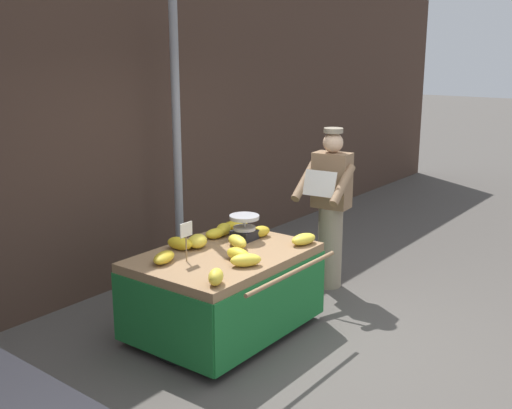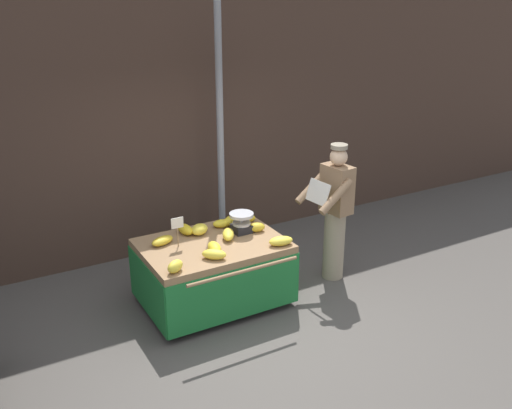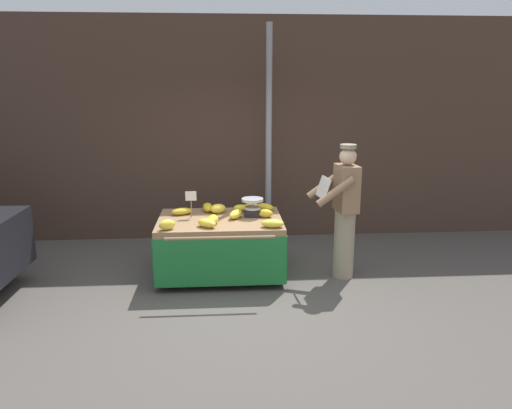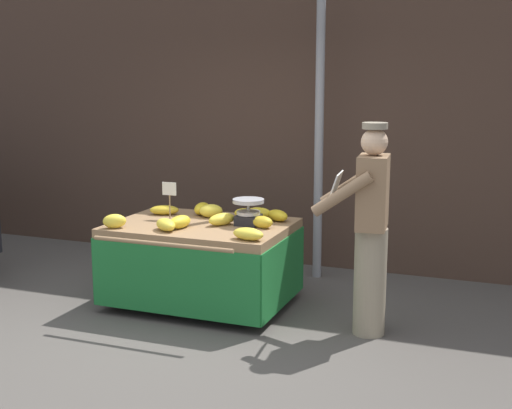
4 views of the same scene
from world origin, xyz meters
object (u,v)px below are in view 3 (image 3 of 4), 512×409
at_px(street_pole, 269,139).
at_px(banana_bunch_6, 265,213).
at_px(price_sign, 191,198).
at_px(banana_bunch_2, 167,225).
at_px(banana_bunch_1, 241,208).
at_px(banana_bunch_10, 236,214).
at_px(banana_cart, 220,234).
at_px(banana_bunch_3, 272,223).
at_px(banana_bunch_8, 251,207).
at_px(banana_bunch_7, 182,211).
at_px(banana_bunch_11, 208,207).
at_px(weighing_scale, 252,207).
at_px(banana_bunch_4, 213,220).
at_px(banana_bunch_5, 218,209).
at_px(vendor_person, 344,211).
at_px(banana_bunch_0, 207,223).
at_px(banana_bunch_9, 265,207).

height_order(street_pole, banana_bunch_6, street_pole).
distance_m(price_sign, banana_bunch_2, 0.62).
bearing_deg(banana_bunch_2, banana_bunch_1, 40.91).
distance_m(banana_bunch_1, banana_bunch_10, 0.34).
bearing_deg(banana_cart, banana_bunch_3, -34.47).
distance_m(street_pole, banana_bunch_3, 1.87).
distance_m(banana_cart, banana_bunch_8, 0.60).
height_order(banana_bunch_1, banana_bunch_7, banana_bunch_1).
relative_size(banana_bunch_8, banana_bunch_11, 0.95).
relative_size(price_sign, banana_bunch_2, 1.70).
xyz_separation_m(weighing_scale, banana_bunch_11, (-0.59, 0.27, -0.06)).
bearing_deg(banana_bunch_7, banana_bunch_10, -17.82).
bearing_deg(banana_cart, weighing_scale, 12.67).
xyz_separation_m(banana_bunch_1, banana_bunch_4, (-0.37, -0.57, 0.01)).
bearing_deg(banana_bunch_7, price_sign, -45.76).
relative_size(banana_bunch_1, banana_bunch_5, 0.95).
bearing_deg(banana_bunch_2, banana_bunch_10, 28.73).
distance_m(banana_bunch_10, vendor_person, 1.37).
bearing_deg(banana_cart, banana_bunch_7, 155.24).
distance_m(street_pole, banana_bunch_5, 1.47).
height_order(banana_bunch_5, vendor_person, vendor_person).
height_order(street_pole, weighing_scale, street_pole).
height_order(banana_bunch_7, banana_bunch_8, banana_bunch_8).
bearing_deg(banana_bunch_11, banana_bunch_4, -82.73).
relative_size(banana_cart, banana_bunch_1, 7.66).
xyz_separation_m(weighing_scale, banana_bunch_3, (0.21, -0.52, -0.07)).
distance_m(banana_bunch_0, banana_bunch_9, 1.05).
xyz_separation_m(street_pole, banana_bunch_1, (-0.45, -0.90, -0.82)).
height_order(banana_bunch_6, banana_bunch_11, banana_bunch_11).
distance_m(banana_bunch_11, vendor_person, 1.80).
relative_size(price_sign, vendor_person, 0.20).
relative_size(banana_bunch_9, banana_bunch_10, 0.89).
height_order(banana_bunch_3, banana_bunch_11, banana_bunch_11).
height_order(banana_bunch_4, banana_bunch_8, banana_bunch_8).
height_order(banana_bunch_3, banana_bunch_4, banana_bunch_4).
bearing_deg(banana_bunch_3, banana_cart, 145.53).
xyz_separation_m(weighing_scale, price_sign, (-0.79, -0.00, 0.13)).
xyz_separation_m(banana_cart, banana_bunch_11, (-0.17, 0.37, 0.27)).
height_order(banana_bunch_1, banana_bunch_8, banana_bunch_8).
relative_size(banana_bunch_8, banana_bunch_10, 0.87).
xyz_separation_m(banana_bunch_5, banana_bunch_8, (0.44, 0.07, -0.01)).
xyz_separation_m(banana_bunch_10, vendor_person, (1.36, -0.17, 0.06)).
relative_size(banana_bunch_0, banana_bunch_4, 1.03).
bearing_deg(price_sign, street_pole, 46.25).
distance_m(street_pole, banana_bunch_2, 2.31).
xyz_separation_m(price_sign, banana_bunch_6, (0.94, -0.07, -0.19)).
height_order(banana_cart, banana_bunch_3, banana_bunch_3).
bearing_deg(vendor_person, banana_bunch_11, 162.92).
bearing_deg(banana_bunch_5, banana_bunch_4, -96.58).
distance_m(banana_bunch_4, vendor_person, 1.65).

